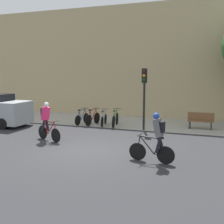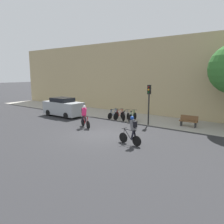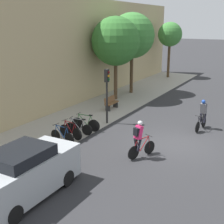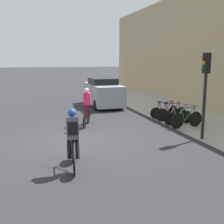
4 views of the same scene
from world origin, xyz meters
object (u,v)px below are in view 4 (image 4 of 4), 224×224
at_px(cyclist_grey, 73,138).
at_px(traffic_light_pole, 205,80).
at_px(parked_bike_1, 171,113).
at_px(parked_bike_2, 178,116).
at_px(parked_car, 103,93).
at_px(cyclist_pink, 87,105).
at_px(parked_bike_3, 186,119).
at_px(parked_bike_0, 164,111).

relative_size(cyclist_grey, traffic_light_pole, 0.53).
height_order(parked_bike_1, parked_bike_2, parked_bike_1).
bearing_deg(parked_car, parked_bike_2, 18.40).
bearing_deg(cyclist_grey, parked_car, 160.53).
xyz_separation_m(cyclist_pink, parked_bike_3, (1.88, 4.18, -0.53)).
bearing_deg(parked_bike_0, parked_bike_2, -0.02).
distance_m(cyclist_pink, cyclist_grey, 5.58).
relative_size(cyclist_grey, parked_bike_3, 1.01).
relative_size(parked_bike_0, parked_bike_3, 0.90).
height_order(cyclist_pink, parked_car, parked_car).
xyz_separation_m(cyclist_pink, parked_bike_1, (0.46, 4.18, -0.55)).
height_order(cyclist_pink, traffic_light_pole, traffic_light_pole).
relative_size(cyclist_pink, parked_bike_1, 1.10).
bearing_deg(cyclist_pink, parked_car, 156.84).
height_order(parked_bike_2, parked_car, parked_car).
bearing_deg(traffic_light_pole, parked_bike_0, 174.36).
height_order(cyclist_pink, parked_bike_2, cyclist_pink).
relative_size(cyclist_pink, parked_car, 0.41).
bearing_deg(parked_bike_3, traffic_light_pole, -12.31).
distance_m(parked_bike_0, parked_bike_3, 2.13).
bearing_deg(parked_bike_3, parked_bike_2, -179.88).
relative_size(parked_bike_2, traffic_light_pole, 0.49).
bearing_deg(cyclist_grey, cyclist_pink, 164.11).
height_order(cyclist_grey, parked_bike_0, cyclist_grey).
distance_m(parked_bike_3, traffic_light_pole, 2.62).
distance_m(cyclist_grey, parked_car, 10.97).
bearing_deg(parked_bike_0, cyclist_pink, -86.59).
height_order(parked_bike_1, traffic_light_pole, traffic_light_pole).
bearing_deg(parked_car, parked_bike_3, 16.62).
height_order(parked_bike_0, traffic_light_pole, traffic_light_pole).
bearing_deg(parked_bike_2, parked_bike_1, 179.85).
relative_size(cyclist_grey, parked_bike_2, 1.08).
height_order(cyclist_pink, parked_bike_1, cyclist_pink).
xyz_separation_m(parked_bike_3, parked_car, (-6.86, -2.05, 0.48)).
bearing_deg(traffic_light_pole, cyclist_pink, -133.87).
xyz_separation_m(parked_bike_1, traffic_light_pole, (3.19, -0.39, 1.91)).
height_order(cyclist_grey, traffic_light_pole, traffic_light_pole).
xyz_separation_m(parked_bike_2, traffic_light_pole, (2.47, -0.38, 1.92)).
height_order(parked_bike_3, parked_car, parked_car).
relative_size(parked_bike_0, parked_bike_1, 0.98).
height_order(parked_bike_3, traffic_light_pole, traffic_light_pole).
xyz_separation_m(parked_bike_1, parked_bike_3, (1.42, -0.00, 0.02)).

